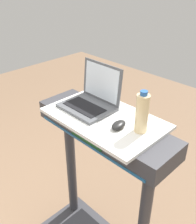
% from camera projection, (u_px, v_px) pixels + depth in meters
% --- Properties ---
extents(desk_board, '(0.68, 0.41, 0.02)m').
position_uv_depth(desk_board, '(104.00, 118.00, 1.48)').
color(desk_board, white).
rests_on(desk_board, treadmill_base).
extents(laptop, '(0.30, 0.26, 0.25)m').
position_uv_depth(laptop, '(92.00, 99.00, 1.56)').
color(laptop, '#515459').
rests_on(laptop, desk_board).
extents(computer_mouse, '(0.07, 0.11, 0.03)m').
position_uv_depth(computer_mouse, '(119.00, 125.00, 1.37)').
color(computer_mouse, black).
rests_on(computer_mouse, desk_board).
extents(water_bottle, '(0.07, 0.07, 0.23)m').
position_uv_depth(water_bottle, '(142.00, 113.00, 1.30)').
color(water_bottle, beige).
rests_on(water_bottle, desk_board).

